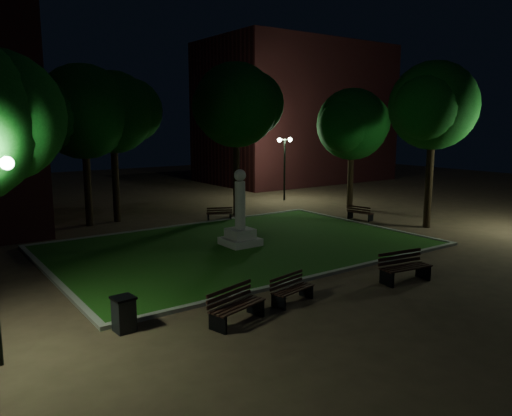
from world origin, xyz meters
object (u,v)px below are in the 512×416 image
at_px(bench_near_left, 291,290).
at_px(bench_far_side, 219,214).
at_px(bench_near_right, 404,268).
at_px(trash_bin, 124,314).
at_px(bench_right_side, 360,213).
at_px(bench_west_near, 235,306).
at_px(monument, 240,224).

height_order(bench_near_left, bench_far_side, bench_near_left).
relative_size(bench_near_right, trash_bin, 2.08).
xyz_separation_m(bench_near_right, bench_right_side, (6.73, 8.17, -0.10)).
relative_size(bench_near_left, bench_right_side, 1.02).
bearing_deg(bench_west_near, bench_near_left, -6.86).
bearing_deg(bench_right_side, bench_far_side, 43.24).
height_order(bench_right_side, bench_far_side, bench_right_side).
distance_m(bench_near_right, trash_bin, 9.10).
height_order(bench_west_near, trash_bin, bench_west_near).
xyz_separation_m(bench_west_near, trash_bin, (-2.58, 1.15, 0.02)).
relative_size(bench_west_near, bench_far_side, 1.24).
relative_size(bench_west_near, trash_bin, 1.98).
bearing_deg(bench_west_near, monument, 40.34).
distance_m(bench_near_right, bench_far_side, 12.44).
bearing_deg(monument, bench_west_near, -124.65).
bearing_deg(bench_right_side, bench_near_right, 128.06).
height_order(bench_far_side, trash_bin, trash_bin).
distance_m(bench_near_left, bench_far_side, 12.67).
relative_size(bench_near_left, bench_near_right, 0.81).
bearing_deg(monument, bench_right_side, 7.67).
bearing_deg(bench_near_right, monument, 112.83).
xyz_separation_m(bench_right_side, trash_bin, (-15.70, -6.66, 0.09)).
bearing_deg(bench_right_side, monument, 85.19).
bearing_deg(bench_right_side, bench_near_left, 111.88).
relative_size(bench_near_left, bench_far_side, 1.06).
distance_m(bench_near_left, bench_near_right, 4.30).
relative_size(bench_near_right, bench_right_side, 1.26).
relative_size(monument, bench_far_side, 2.22).
height_order(monument, bench_right_side, monument).
distance_m(bench_west_near, bench_far_side, 13.88).
xyz_separation_m(monument, bench_west_near, (-4.60, -6.66, -0.52)).
height_order(bench_near_left, bench_west_near, bench_west_near).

